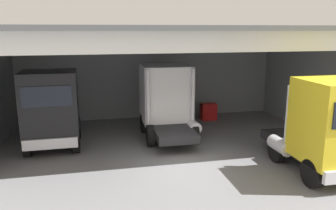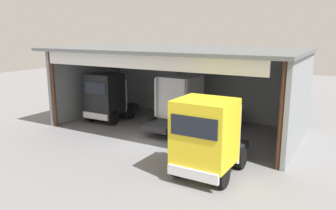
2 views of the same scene
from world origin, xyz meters
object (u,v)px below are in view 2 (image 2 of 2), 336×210
object	(u,v)px
truck_white_left_bay	(179,101)
truck_yellow_right_bay	(207,137)
tool_cart	(234,119)
oil_drum	(225,116)
truck_black_center_bay	(106,97)

from	to	relation	value
truck_white_left_bay	truck_yellow_right_bay	size ratio (longest dim) A/B	0.95
truck_white_left_bay	truck_yellow_right_bay	bearing A→B (deg)	-51.32
truck_white_left_bay	tool_cart	distance (m)	4.26
tool_cart	oil_drum	bearing A→B (deg)	145.04
truck_white_left_bay	tool_cart	size ratio (longest dim) A/B	4.79
truck_white_left_bay	truck_yellow_right_bay	world-z (taller)	truck_yellow_right_bay
truck_black_center_bay	truck_white_left_bay	xyz separation A→B (m)	(5.50, 0.98, 0.04)
truck_black_center_bay	tool_cart	size ratio (longest dim) A/B	4.24
oil_drum	tool_cart	world-z (taller)	tool_cart
truck_white_left_bay	oil_drum	distance (m)	4.13
truck_black_center_bay	truck_yellow_right_bay	size ratio (longest dim) A/B	0.84
truck_yellow_right_bay	tool_cart	distance (m)	8.93
truck_black_center_bay	truck_white_left_bay	distance (m)	5.59
oil_drum	tool_cart	distance (m)	1.19
truck_white_left_bay	tool_cart	xyz separation A→B (m)	(3.15, 2.50, -1.41)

